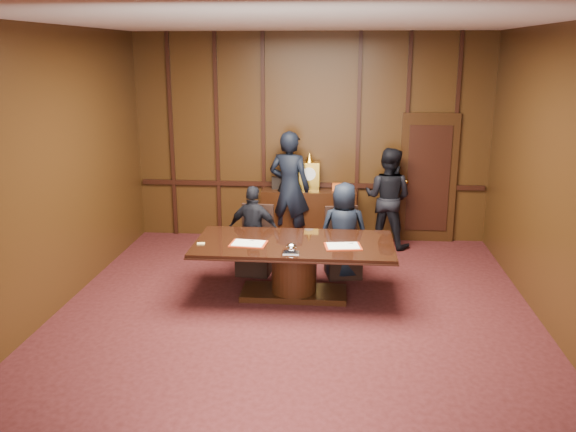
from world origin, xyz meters
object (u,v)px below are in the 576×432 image
object	(u,v)px
sideboard	(309,214)
signatory_left	(254,231)
witness_right	(388,198)
conference_table	(294,260)
signatory_right	(344,231)
witness_left	(289,188)

from	to	relation	value
sideboard	signatory_left	distance (m)	1.83
witness_right	sideboard	bearing A→B (deg)	15.85
conference_table	witness_right	world-z (taller)	witness_right
signatory_left	signatory_right	bearing A→B (deg)	-169.08
signatory_right	signatory_left	bearing A→B (deg)	-1.39
conference_table	witness_left	xyz separation A→B (m)	(-0.27, 2.32, 0.45)
conference_table	signatory_left	bearing A→B (deg)	129.09
sideboard	conference_table	size ratio (longest dim) A/B	0.61
conference_table	signatory_left	world-z (taller)	signatory_left
conference_table	signatory_right	size ratio (longest dim) A/B	1.88
sideboard	witness_right	xyz separation A→B (m)	(1.31, -0.16, 0.35)
signatory_left	witness_left	size ratio (longest dim) A/B	0.69
signatory_left	witness_right	bearing A→B (deg)	-132.12
conference_table	signatory_right	bearing A→B (deg)	50.91
conference_table	signatory_right	distance (m)	1.05
signatory_right	sideboard	bearing A→B (deg)	-72.01
sideboard	witness_right	bearing A→B (deg)	-6.95
sideboard	signatory_right	distance (m)	1.79
signatory_left	conference_table	bearing A→B (deg)	140.02
conference_table	sideboard	bearing A→B (deg)	88.65
sideboard	signatory_left	bearing A→B (deg)	-112.86
sideboard	signatory_right	size ratio (longest dim) A/B	1.15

